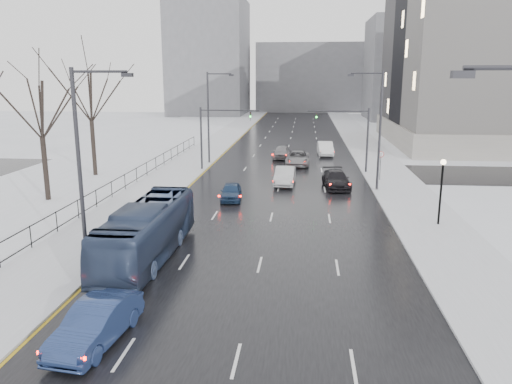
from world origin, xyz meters
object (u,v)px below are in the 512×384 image
(bus, at_px, (147,231))
(sedan_right_near, at_px, (285,176))
(mast_signal_right, at_px, (357,132))
(sedan_right_cross, at_px, (298,158))
(streetlight_r_mid, at_px, (377,125))
(streetlight_l_near, at_px, (84,163))
(sedan_left_near, at_px, (96,323))
(lamppost_r_mid, at_px, (442,182))
(tree_park_e, at_px, (96,176))
(sedan_center_far, at_px, (282,152))
(no_uturn_sign, at_px, (381,157))
(mast_signal_left, at_px, (211,131))
(sedan_right_far, at_px, (336,179))
(tree_park_d, at_px, (49,201))
(sedan_right_distant, at_px, (325,149))
(sedan_center_near, at_px, (231,192))
(streetlight_l_far, at_px, (210,113))

(bus, height_order, sedan_right_near, bus)
(mast_signal_right, bearing_deg, sedan_right_cross, 146.95)
(streetlight_r_mid, height_order, streetlight_l_near, same)
(streetlight_l_near, bearing_deg, mast_signal_right, 61.04)
(sedan_right_cross, bearing_deg, streetlight_l_near, -106.41)
(mast_signal_right, bearing_deg, sedan_left_near, -110.11)
(lamppost_r_mid, bearing_deg, streetlight_l_near, -152.45)
(tree_park_e, distance_m, sedan_center_far, 21.54)
(streetlight_r_mid, distance_m, bus, 22.96)
(tree_park_e, distance_m, no_uturn_sign, 27.50)
(mast_signal_left, distance_m, sedan_right_far, 14.66)
(tree_park_d, distance_m, streetlight_l_near, 17.90)
(streetlight_l_near, distance_m, sedan_right_distant, 41.44)
(sedan_right_near, bearing_deg, bus, -106.73)
(sedan_center_near, height_order, sedan_right_near, sedan_right_near)
(streetlight_r_mid, height_order, sedan_right_cross, streetlight_r_mid)
(sedan_right_far, bearing_deg, bus, -126.70)
(sedan_right_distant, bearing_deg, mast_signal_left, -140.00)
(tree_park_d, bearing_deg, no_uturn_sign, 20.32)
(streetlight_l_far, height_order, sedan_left_near, streetlight_l_far)
(tree_park_e, height_order, sedan_left_near, tree_park_e)
(streetlight_l_near, height_order, bus, streetlight_l_near)
(sedan_center_near, bearing_deg, sedan_center_far, 76.65)
(tree_park_d, distance_m, sedan_center_near, 14.41)
(sedan_right_cross, height_order, sedan_right_distant, sedan_right_distant)
(sedan_center_near, height_order, sedan_center_far, sedan_center_far)
(streetlight_l_near, xyz_separation_m, mast_signal_right, (15.49, 28.00, -1.51))
(sedan_right_near, bearing_deg, sedan_right_far, -9.06)
(sedan_right_cross, bearing_deg, tree_park_d, -136.80)
(sedan_left_near, height_order, sedan_center_near, sedan_left_near)
(sedan_center_near, bearing_deg, sedan_right_near, 51.65)
(tree_park_d, bearing_deg, mast_signal_right, 29.12)
(lamppost_r_mid, bearing_deg, streetlight_r_mid, 105.82)
(streetlight_l_far, relative_size, sedan_left_near, 2.14)
(lamppost_r_mid, bearing_deg, sedan_right_far, 119.05)
(lamppost_r_mid, distance_m, sedan_left_near, 23.13)
(sedan_right_far, bearing_deg, mast_signal_left, 144.11)
(bus, bearing_deg, sedan_right_cross, 76.37)
(sedan_center_near, bearing_deg, mast_signal_right, 43.81)
(bus, relative_size, sedan_center_near, 2.76)
(streetlight_l_near, bearing_deg, no_uturn_sign, 54.11)
(mast_signal_right, bearing_deg, sedan_right_near, -137.25)
(lamppost_r_mid, xyz_separation_m, sedan_right_cross, (-9.55, 21.82, -2.14))
(mast_signal_right, relative_size, no_uturn_sign, 2.41)
(streetlight_l_near, relative_size, bus, 0.93)
(tree_park_d, xyz_separation_m, no_uturn_sign, (27.00, 10.00, 2.30))
(tree_park_e, xyz_separation_m, mast_signal_left, (10.87, 4.00, 4.11))
(lamppost_r_mid, xyz_separation_m, bus, (-17.06, -7.55, -1.40))
(tree_park_d, bearing_deg, sedan_center_far, 52.13)
(mast_signal_left, relative_size, sedan_left_near, 1.39)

